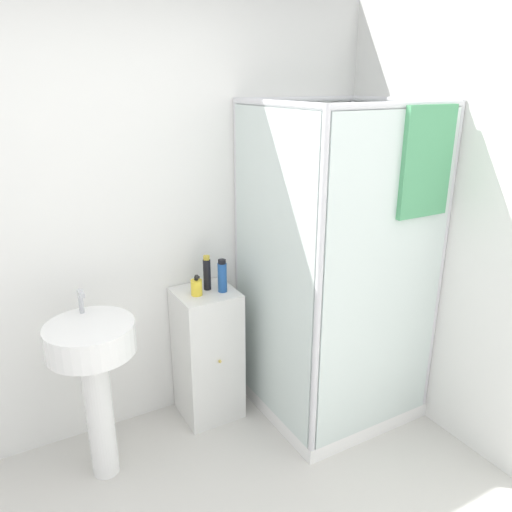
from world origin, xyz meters
TOP-DOWN VIEW (x-y plane):
  - wall_back at (0.00, 1.70)m, footprint 6.40×0.06m
  - shower_enclosure at (1.17, 1.14)m, footprint 0.89×0.92m
  - vanity_cabinet at (0.49, 1.49)m, footprint 0.35×0.36m
  - sink at (-0.22, 1.29)m, footprint 0.44×0.44m
  - soap_dispenser at (0.43, 1.47)m, footprint 0.07×0.07m
  - shampoo_bottle_tall_black at (0.52, 1.52)m, footprint 0.04×0.04m
  - shampoo_bottle_blue at (0.58, 1.45)m, footprint 0.05×0.05m

SIDE VIEW (x-z plane):
  - vanity_cabinet at x=0.49m, z-range 0.00..0.84m
  - shower_enclosure at x=1.17m, z-range -0.45..1.48m
  - sink at x=-0.22m, z-range 0.16..1.18m
  - soap_dispenser at x=0.43m, z-range 0.83..0.95m
  - shampoo_bottle_blue at x=0.58m, z-range 0.84..1.04m
  - shampoo_bottle_tall_black at x=0.52m, z-range 0.84..1.05m
  - wall_back at x=0.00m, z-range 0.00..2.50m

